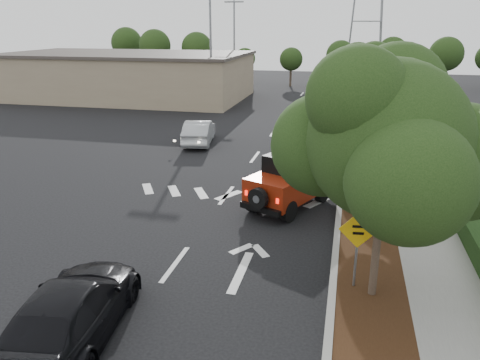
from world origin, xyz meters
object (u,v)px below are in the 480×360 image
(black_suv_oncoming, at_px, (72,310))
(speed_hump_sign, at_px, (358,239))
(silver_suv_ahead, at_px, (308,145))
(red_jeep, at_px, (292,180))

(black_suv_oncoming, height_order, speed_hump_sign, speed_hump_sign)
(silver_suv_ahead, relative_size, speed_hump_sign, 2.20)
(red_jeep, relative_size, speed_hump_sign, 1.97)
(red_jeep, distance_m, silver_suv_ahead, 7.12)
(red_jeep, distance_m, speed_hump_sign, 6.25)
(red_jeep, bearing_deg, speed_hump_sign, -42.65)
(black_suv_oncoming, relative_size, speed_hump_sign, 2.27)
(red_jeep, bearing_deg, silver_suv_ahead, 115.11)
(silver_suv_ahead, xyz_separation_m, black_suv_oncoming, (-3.71, -16.34, 0.05))
(silver_suv_ahead, xyz_separation_m, speed_hump_sign, (2.43, -12.86, 0.83))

